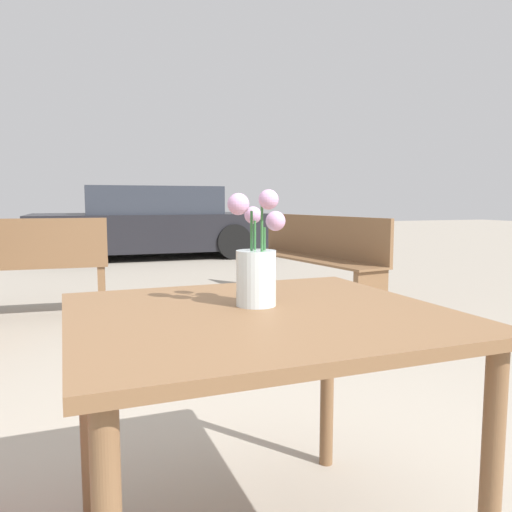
# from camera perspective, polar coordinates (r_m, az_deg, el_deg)

# --- Properties ---
(table_front) EXTENTS (0.99, 0.91, 0.71)m
(table_front) POSITION_cam_1_polar(r_m,az_deg,el_deg) (1.34, 0.38, -9.91)
(table_front) COLOR brown
(table_front) RESTS_ON ground_plane
(flower_vase) EXTENTS (0.16, 0.17, 0.32)m
(flower_vase) POSITION_cam_1_polar(r_m,az_deg,el_deg) (1.36, 0.04, -1.34)
(flower_vase) COLOR silver
(flower_vase) RESTS_ON table_front
(bench_middle) EXTENTS (0.68, 1.99, 0.85)m
(bench_middle) POSITION_cam_1_polar(r_m,az_deg,el_deg) (4.93, 6.55, 0.27)
(bench_middle) COLOR brown
(bench_middle) RESTS_ON ground_plane
(parked_car) EXTENTS (4.10, 1.96, 1.24)m
(parked_car) POSITION_cam_1_polar(r_m,az_deg,el_deg) (9.13, -11.82, 3.67)
(parked_car) COLOR black
(parked_car) RESTS_ON ground_plane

